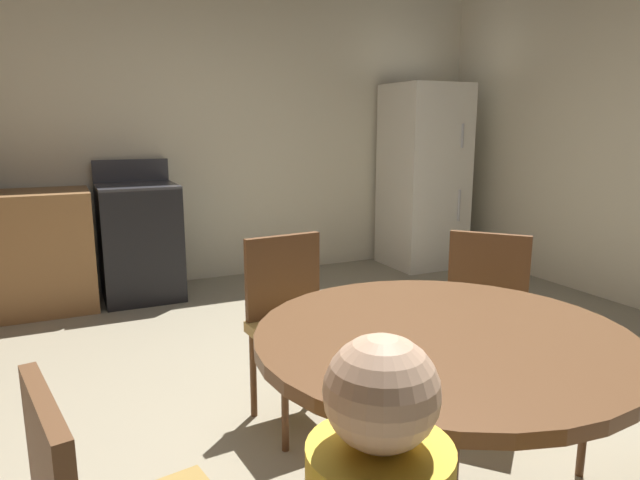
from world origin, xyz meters
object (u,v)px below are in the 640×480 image
object	(u,v)px
oven_range	(140,241)
chair_north	(294,317)
refrigerator	(423,177)
chair_northeast	(483,314)
dining_table	(441,380)

from	to	relation	value
oven_range	chair_north	xyz separation A→B (m)	(0.39, -2.30, 0.03)
refrigerator	chair_northeast	size ratio (longest dim) A/B	2.02
refrigerator	oven_range	bearing A→B (deg)	178.86
refrigerator	chair_northeast	distance (m)	2.99
refrigerator	dining_table	world-z (taller)	refrigerator
refrigerator	chair_northeast	world-z (taller)	refrigerator
oven_range	chair_north	size ratio (longest dim) A/B	1.26
oven_range	chair_northeast	bearing A→B (deg)	-65.21
refrigerator	chair_northeast	bearing A→B (deg)	-119.74
oven_range	chair_north	bearing A→B (deg)	-80.44
refrigerator	chair_northeast	xyz separation A→B (m)	(-1.47, -2.58, -0.38)
dining_table	chair_north	xyz separation A→B (m)	(-0.08, 0.99, -0.10)
refrigerator	dining_table	xyz separation A→B (m)	(-2.22, -3.23, -0.28)
chair_northeast	chair_north	size ratio (longest dim) A/B	1.00
chair_northeast	chair_north	world-z (taller)	same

